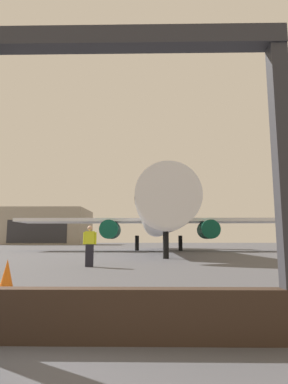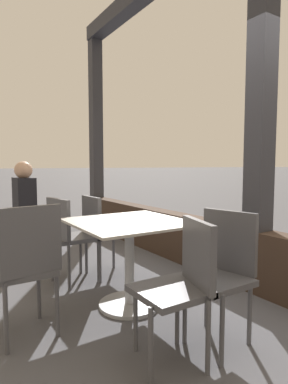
{
  "view_description": "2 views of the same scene",
  "coord_description": "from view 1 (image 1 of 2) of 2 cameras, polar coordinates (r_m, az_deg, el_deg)",
  "views": [
    {
      "loc": [
        2.12,
        -3.71,
        1.11
      ],
      "look_at": [
        1.77,
        16.24,
        4.11
      ],
      "focal_mm": 30.22,
      "sensor_mm": 36.0,
      "label": 1
    },
    {
      "loc": [
        1.95,
        -2.51,
        1.2
      ],
      "look_at": [
        -0.99,
        -0.64,
        0.9
      ],
      "focal_mm": 30.02,
      "sensor_mm": 36.0,
      "label": 2
    }
  ],
  "objects": [
    {
      "name": "ground_plane",
      "position": [
        43.78,
        -1.82,
        -9.99
      ],
      "size": [
        220.0,
        220.0,
        0.0
      ],
      "primitive_type": "plane",
      "color": "#4C4C51"
    },
    {
      "name": "airplane",
      "position": [
        32.98,
        2.73,
        -4.37
      ],
      "size": [
        30.16,
        32.65,
        10.39
      ],
      "color": "silver",
      "rests_on": "ground"
    },
    {
      "name": "ground_crew_worker",
      "position": [
        14.18,
        -9.56,
        -9.26
      ],
      "size": [
        0.55,
        0.22,
        1.74
      ],
      "color": "black",
      "rests_on": "ground"
    },
    {
      "name": "traffic_cone",
      "position": [
        8.31,
        -23.04,
        -13.31
      ],
      "size": [
        0.36,
        0.36,
        0.68
      ],
      "color": "orange",
      "rests_on": "ground"
    },
    {
      "name": "distant_hangar",
      "position": [
        92.36,
        -16.54,
        -5.94
      ],
      "size": [
        21.21,
        17.66,
        9.47
      ],
      "color": "#9E9384",
      "rests_on": "ground"
    }
  ]
}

